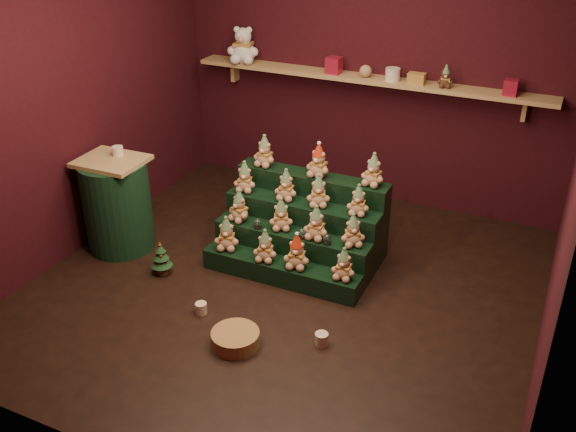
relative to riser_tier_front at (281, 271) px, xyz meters
The scene contains 40 objects.
ground 0.15m from the riser_tier_front, 51.86° to the right, with size 4.00×4.00×0.00m, color black.
back_wall 2.35m from the riser_tier_front, 87.81° to the left, with size 4.00×0.10×2.80m, color black.
front_wall 2.51m from the riser_tier_front, 88.00° to the right, with size 4.00×0.10×2.80m, color black.
left_wall 2.37m from the riser_tier_front, behind, with size 0.10×4.00×2.80m, color black.
back_shelf 2.15m from the riser_tier_front, 87.59° to the left, with size 3.60×0.26×0.24m.
riser_tier_front is the anchor object (origin of this frame).
riser_tier_midfront 0.24m from the riser_tier_front, 90.00° to the left, with size 1.40×0.22×0.36m, color black.
riser_tier_midback 0.48m from the riser_tier_front, 90.00° to the left, with size 1.40×0.22×0.54m, color black.
riser_tier_back 0.71m from the riser_tier_front, 90.00° to the left, with size 1.40×0.22×0.72m, color black.
teddy_0 0.57m from the riser_tier_front, behind, with size 0.21×0.19×0.30m, color #A7795D, non-canonical shape.
teddy_1 0.27m from the riser_tier_front, behind, with size 0.20×0.18×0.28m, color #A7795D, non-canonical shape.
teddy_2 0.28m from the riser_tier_front, ahead, with size 0.22×0.19×0.30m, color #A7795D, non-canonical shape.
teddy_3 0.60m from the riser_tier_front, ahead, with size 0.19×0.18×0.27m, color #A7795D, non-canonical shape.
teddy_4 0.69m from the riser_tier_front, 156.45° to the left, with size 0.20×0.18×0.29m, color #A7795D, non-canonical shape.
teddy_5 0.49m from the riser_tier_front, 114.60° to the left, with size 0.20×0.18×0.28m, color #A7795D, non-canonical shape.
teddy_6 0.52m from the riser_tier_front, 42.98° to the left, with size 0.21×0.19×0.29m, color #A7795D, non-canonical shape.
teddy_7 0.72m from the riser_tier_front, 23.66° to the left, with size 0.20×0.18×0.28m, color #A7795D, non-canonical shape.
teddy_8 0.93m from the riser_tier_front, 142.01° to the left, with size 0.20×0.18×0.28m, color #A7795D, non-canonical shape.
teddy_9 0.75m from the riser_tier_front, 109.49° to the left, with size 0.20×0.18×0.28m, color #A7795D, non-canonical shape.
teddy_10 0.76m from the riser_tier_front, 72.43° to the left, with size 0.20×0.18×0.28m, color #A7795D, non-canonical shape.
teddy_11 0.89m from the riser_tier_front, 41.38° to the left, with size 0.19×0.17×0.26m, color #A7795D, non-canonical shape.
teddy_12 1.12m from the riser_tier_front, 125.70° to the left, with size 0.20×0.18×0.29m, color #A7795D, non-canonical shape.
teddy_13 1.01m from the riser_tier_front, 84.48° to the left, with size 0.21×0.19×0.30m, color #A7795D, non-canonical shape.
teddy_14 1.16m from the riser_tier_front, 50.64° to the left, with size 0.20×0.18×0.28m, color #A7795D, non-canonical shape.
snow_globe_a 0.46m from the riser_tier_front, 151.53° to the left, with size 0.07×0.07×0.09m.
snow_globe_b 0.37m from the riser_tier_front, 53.15° to the left, with size 0.07×0.07×0.09m.
snow_globe_c 0.50m from the riser_tier_front, 24.67° to the left, with size 0.07×0.07×0.09m.
side_table 1.63m from the riser_tier_front, behind, with size 0.61×0.61×0.87m.
table_ornament 1.79m from the riser_tier_front, behind, with size 0.10×0.10×0.08m, color beige.
mini_christmas_tree 1.03m from the riser_tier_front, 161.05° to the right, with size 0.18×0.18×0.31m.
mug_left 0.78m from the riser_tier_front, 118.35° to the right, with size 0.09×0.09×0.09m, color beige.
mug_right 0.90m from the riser_tier_front, 45.06° to the right, with size 0.10×0.10×0.10m, color beige.
wicker_basket 0.91m from the riser_tier_front, 85.94° to the right, with size 0.36×0.36×0.11m, color olive.
white_bear 2.60m from the riser_tier_front, 125.74° to the left, with size 0.33×0.30×0.46m, color white, non-canonical shape.
brown_bear 2.35m from the riser_tier_front, 64.03° to the left, with size 0.14×0.13×0.20m, color #472917, non-canonical shape.
gift_tin_red_a 2.20m from the riser_tier_front, 98.18° to the left, with size 0.14×0.14×0.16m, color #A81933.
gift_tin_cream 2.21m from the riser_tier_front, 78.79° to the left, with size 0.14×0.14×0.12m, color beige.
gift_tin_red_b 2.61m from the riser_tier_front, 50.81° to the left, with size 0.12×0.12×0.14m, color #A81933.
shelf_plush_ball 2.18m from the riser_tier_front, 87.49° to the left, with size 0.12×0.12×0.12m, color #A7795D.
scarf_gift_box 2.25m from the riser_tier_front, 71.70° to the left, with size 0.16×0.10×0.10m, color orange.
Camera 1 is at (1.91, -4.02, 3.05)m, focal length 40.00 mm.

